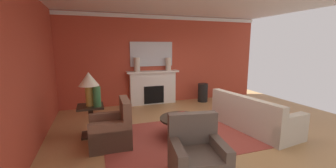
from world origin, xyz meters
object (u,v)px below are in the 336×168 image
Objects in this scene: mantel_mirror at (152,54)px; sofa at (252,117)px; armchair_near_window at (112,131)px; vase_mantel_right at (168,64)px; fireplace at (153,88)px; armchair_facing_fireplace at (197,159)px; coffee_table at (182,122)px; vase_mantel_left at (137,65)px; side_table at (91,118)px; vase_tall_corner at (203,93)px; vase_on_side_table at (97,97)px; table_lamp at (89,82)px.

sofa is at bearing -62.32° from mantel_mirror.
armchair_near_window is 2.18× the size of vase_mantel_right.
fireplace reaches higher than armchair_near_window.
fireplace is 1.00m from vase_mantel_right.
coffee_table is (0.37, 1.47, 0.03)m from armchair_facing_fireplace.
sofa is 3.90m from vase_mantel_left.
fireplace is at bearing 60.06° from armchair_near_window.
mantel_mirror is 1.57× the size of armchair_facing_fireplace.
armchair_facing_fireplace is at bearing -103.56° from vase_mantel_right.
armchair_facing_fireplace reaches higher than side_table.
vase_mantel_right reaches higher than vase_tall_corner.
side_table is at bearing 158.52° from coffee_table.
mantel_mirror reaches higher than armchair_near_window.
mantel_mirror is 1.57× the size of armchair_near_window.
vase_on_side_table is (-3.56, 0.76, 0.62)m from sofa.
vase_mantel_left is at bearing -174.87° from fireplace.
armchair_facing_fireplace is at bearing -104.23° from coffee_table.
coffee_table is at bearing -92.40° from mantel_mirror.
side_table is (-0.40, 0.65, 0.09)m from armchair_near_window.
sofa is 3.31m from armchair_near_window.
vase_mantel_left is at bearing 55.16° from table_lamp.
mantel_mirror reaches higher than coffee_table.
mantel_mirror reaches higher than vase_mantel_right.
vase_tall_corner is (3.68, 2.01, -0.59)m from vase_on_side_table.
fireplace reaches higher than vase_on_side_table.
coffee_table is at bearing -21.48° from side_table.
mantel_mirror is 2.13× the size of side_table.
vase_tall_corner is at bearing -9.47° from fireplace.
vase_mantel_right is at bearing -17.18° from mantel_mirror.
table_lamp is at bearing -132.99° from fireplace.
vase_mantel_left is at bearing 59.35° from vase_on_side_table.
mantel_mirror is (-0.00, 0.12, 1.18)m from fireplace.
mantel_mirror is 3.67m from armchair_near_window.
table_lamp is (-0.40, 0.65, 0.92)m from armchair_near_window.
mantel_mirror is at bearing 48.54° from table_lamp.
vase_mantel_left reaches higher than side_table.
vase_mantel_right is (1.05, 4.35, 1.08)m from armchair_facing_fireplace.
coffee_table is at bearing 175.98° from sofa.
fireplace is 4.13× the size of vase_mantel_right.
armchair_near_window is (-3.31, 0.22, 0.01)m from sofa.
fireplace is 4.07× the size of vase_on_side_table.
vase_on_side_table is at bearing 160.26° from coffee_table.
fireplace is at bearing 87.51° from coffee_table.
coffee_table is 2.05m from side_table.
vase_mantel_right is 1.65m from vase_tall_corner.
fireplace is 1.80× the size of coffee_table.
vase_mantel_left is at bearing -162.82° from mantel_mirror.
sofa is at bearing -53.62° from vase_mantel_left.
side_table is at bearing 0.00° from table_lamp.
mantel_mirror is 3.42× the size of vase_mantel_right.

